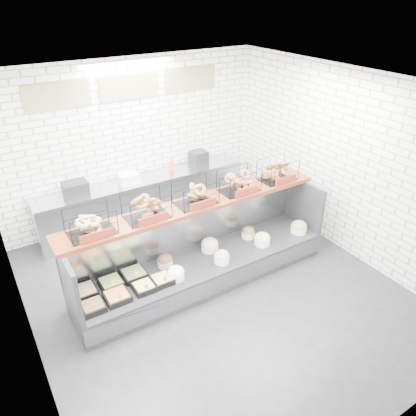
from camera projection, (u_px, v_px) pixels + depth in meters
ground at (214, 290)px, 6.10m from camera, size 5.50×5.50×0.00m
room_shell at (192, 149)px, 5.55m from camera, size 5.02×5.51×3.01m
display_case at (201, 262)px, 6.19m from camera, size 4.00×0.90×1.20m
bagel_shelf at (196, 195)px, 5.81m from camera, size 4.10×0.50×0.40m
prep_counter at (145, 199)px, 7.67m from camera, size 4.00×0.60×1.20m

